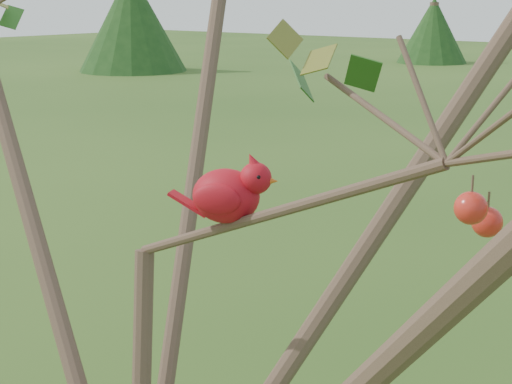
# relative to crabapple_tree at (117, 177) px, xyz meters

# --- Properties ---
(crabapple_tree) EXTENTS (2.35, 2.05, 2.95)m
(crabapple_tree) POSITION_rel_crabapple_tree_xyz_m (0.00, 0.00, 0.00)
(crabapple_tree) COLOR #423023
(crabapple_tree) RESTS_ON ground
(cardinal) EXTENTS (0.18, 0.12, 0.13)m
(cardinal) POSITION_rel_crabapple_tree_xyz_m (0.14, 0.11, -0.03)
(cardinal) COLOR #B40F17
(cardinal) RESTS_ON ground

